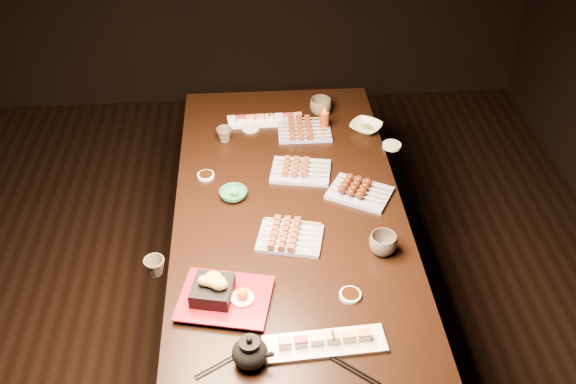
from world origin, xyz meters
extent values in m
cube|color=black|center=(0.23, 0.38, 0.38)|extent=(1.34, 1.97, 0.75)
imported|color=#287B55|center=(0.01, 0.43, 0.77)|extent=(0.12, 0.12, 0.04)
imported|color=#FDF8CF|center=(0.62, 0.88, 0.77)|extent=(0.19, 0.19, 0.03)
imported|color=#4B4339|center=(-0.27, 0.03, 0.78)|extent=(0.08, 0.08, 0.07)
imported|color=#4B4339|center=(0.54, 0.08, 0.79)|extent=(0.12, 0.12, 0.08)
imported|color=#4B4339|center=(-0.03, 0.84, 0.78)|extent=(0.10, 0.10, 0.07)
imported|color=#4B4339|center=(0.42, 1.04, 0.79)|extent=(0.10, 0.10, 0.08)
cylinder|color=maroon|center=(0.43, 0.89, 0.81)|extent=(0.05, 0.05, 0.13)
cylinder|color=white|center=(-0.11, 0.58, 0.76)|extent=(0.09, 0.09, 0.01)
cylinder|color=white|center=(0.71, 0.74, 0.76)|extent=(0.08, 0.08, 0.01)
cylinder|color=white|center=(0.40, -0.13, 0.76)|extent=(0.09, 0.09, 0.01)
cylinder|color=white|center=(0.09, 0.93, 0.76)|extent=(0.09, 0.09, 0.01)
camera|label=1|loc=(0.08, -1.58, 2.37)|focal=40.00mm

